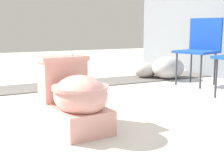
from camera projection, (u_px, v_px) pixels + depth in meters
name	position (u px, v px, depth m)	size (l,w,h in m)	color
ground_plane	(44.00, 122.00, 2.40)	(14.00, 14.00, 0.00)	beige
gravel_strip	(56.00, 86.00, 3.85)	(0.56, 8.00, 0.01)	#605B56
toilet	(75.00, 98.00, 2.22)	(0.66, 0.43, 0.52)	#E09E93
folding_chair_left	(201.00, 44.00, 3.92)	(0.55, 0.55, 0.83)	#1947B2
boulder_near	(168.00, 68.00, 4.40)	(0.51, 0.42, 0.31)	#B7B2AD
boulder_far	(146.00, 70.00, 4.49)	(0.36, 0.30, 0.22)	#B7B2AD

